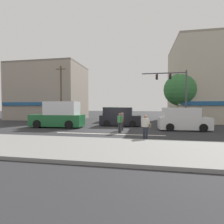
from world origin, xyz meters
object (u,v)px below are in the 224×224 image
Objects in this scene: pedestrian_foreground_with_bag at (146,126)px; traffic_light_mast at (177,89)px; van_approaching_near at (183,120)px; box_truck_parked_curbside at (59,116)px; van_crossing_leftbound at (120,117)px; van_crossing_rightbound at (111,115)px; utility_pole_far_right at (183,94)px; pedestrian_far_side at (122,120)px; utility_pole_near_left at (61,93)px; pedestrian_mid_crossing at (120,122)px; street_tree at (180,90)px.

traffic_light_mast is at bearing 67.73° from pedestrian_foreground_with_bag.
van_approaching_near is at bearing 57.04° from pedestrian_foreground_with_bag.
van_crossing_leftbound is at bearing 22.51° from box_truck_parked_curbside.
traffic_light_mast is 10.22m from van_crossing_rightbound.
box_truck_parked_curbside is at bearing -179.57° from van_approaching_near.
utility_pole_far_right is 4.53× the size of pedestrian_far_side.
box_truck_parked_curbside reaches higher than van_approaching_near.
pedestrian_far_side is (-5.59, -1.17, -0.05)m from van_approaching_near.
box_truck_parked_curbside is (-6.19, -2.57, 0.25)m from van_crossing_leftbound.
utility_pole_far_right is at bearing 70.49° from traffic_light_mast.
utility_pole_near_left is at bearing 171.10° from traffic_light_mast.
traffic_light_mast is at bearing 45.46° from pedestrian_mid_crossing.
van_crossing_rightbound is (-2.02, 5.57, 0.00)m from van_crossing_leftbound.
pedestrian_far_side is (0.03, 1.48, 0.00)m from pedestrian_mid_crossing.
pedestrian_foreground_with_bag is at bearing -69.93° from van_crossing_rightbound.
van_crossing_leftbound reaches higher than pedestrian_mid_crossing.
van_crossing_leftbound is 3.72m from pedestrian_far_side.
traffic_light_mast reaches higher than pedestrian_mid_crossing.
utility_pole_near_left is 9.65m from van_crossing_leftbound.
pedestrian_foreground_with_bag is 4.68m from pedestrian_far_side.
van_approaching_near is at bearing -101.66° from utility_pole_far_right.
utility_pole_far_right is 1.22× the size of traffic_light_mast.
street_tree is 1.41× the size of van_crossing_rightbound.
traffic_light_mast reaches higher than pedestrian_foreground_with_bag.
utility_pole_far_right is 16.22m from box_truck_parked_curbside.
street_tree reaches higher than van_crossing_leftbound.
traffic_light_mast is 8.57m from pedestrian_mid_crossing.
utility_pole_near_left is 1.70× the size of van_crossing_rightbound.
utility_pole_far_right reaches higher than traffic_light_mast.
van_approaching_near is (12.53, 0.09, -0.25)m from box_truck_parked_curbside.
traffic_light_mast is at bearing 4.87° from van_crossing_leftbound.
van_approaching_near is 2.81× the size of pedestrian_mid_crossing.
van_crossing_leftbound is 1.00× the size of van_crossing_rightbound.
utility_pole_near_left is 16.72m from utility_pole_far_right.
utility_pole_near_left is 7.81m from van_crossing_rightbound.
van_crossing_leftbound is at bearing -18.35° from utility_pole_near_left.
pedestrian_foreground_with_bag is (11.56, -10.70, -3.10)m from utility_pole_near_left.
street_tree is at bearing 69.76° from pedestrian_foreground_with_bag.
van_crossing_rightbound is at bearing 171.99° from street_tree.
traffic_light_mast is at bearing -109.51° from utility_pole_far_right.
box_truck_parked_curbside reaches higher than van_crossing_leftbound.
pedestrian_mid_crossing and pedestrian_far_side have the same top height.
box_truck_parked_curbside reaches higher than pedestrian_foreground_with_bag.
street_tree is 3.88× the size of pedestrian_far_side.
van_crossing_rightbound is 2.76× the size of pedestrian_foreground_with_bag.
traffic_light_mast is (14.98, -2.35, 0.13)m from utility_pole_near_left.
traffic_light_mast is 1.10× the size of box_truck_parked_curbside.
traffic_light_mast is 3.71× the size of pedestrian_foreground_with_bag.
van_approaching_near reaches higher than pedestrian_far_side.
street_tree is at bearing -8.01° from van_crossing_rightbound.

